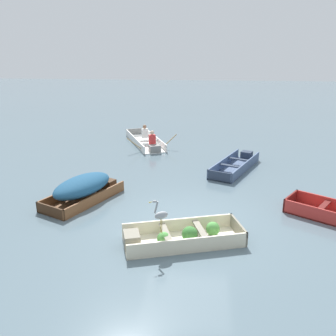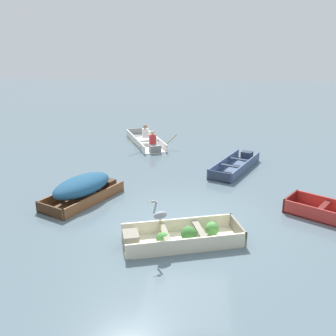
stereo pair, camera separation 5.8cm
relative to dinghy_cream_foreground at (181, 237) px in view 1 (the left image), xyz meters
name	(u,v)px [view 1 (the left image)]	position (x,y,z in m)	size (l,w,h in m)	color
ground_plane	(188,222)	(0.10, 1.08, -0.15)	(80.00, 80.00, 0.00)	slate
dinghy_cream_foreground	(181,237)	(0.00, 0.00, 0.00)	(3.03, 1.86, 0.42)	beige
skiff_slate_blue_near_moored	(236,165)	(1.71, 5.78, -0.03)	(2.11, 3.21, 0.36)	#475B7F
skiff_wooden_brown_mid_moored	(83,188)	(-3.11, 2.22, 0.27)	(2.10, 2.83, 0.77)	brown
rowboat_white_with_crew	(146,141)	(-2.24, 8.91, 0.02)	(2.81, 3.81, 0.90)	white
heron_on_dinghy	(161,214)	(-0.46, -0.35, 0.73)	(0.43, 0.30, 0.84)	olive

